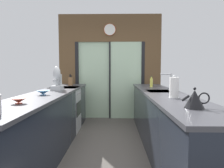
{
  "coord_description": "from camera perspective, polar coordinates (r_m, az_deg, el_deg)",
  "views": [
    {
      "loc": [
        0.14,
        -2.88,
        1.29
      ],
      "look_at": [
        0.08,
        0.87,
        1.02
      ],
      "focal_mm": 32.36,
      "sensor_mm": 36.0,
      "label": 1
    }
  ],
  "objects": [
    {
      "name": "paper_towel_roll",
      "position": [
        2.67,
        17.15,
        -1.06
      ],
      "size": [
        0.13,
        0.13,
        0.3
      ],
      "color": "#B7BABC",
      "rests_on": "right_counter_run"
    },
    {
      "name": "sink_faucet",
      "position": [
        3.56,
        15.87,
        1.24
      ],
      "size": [
        0.19,
        0.02,
        0.3
      ],
      "color": "#B7BABC",
      "rests_on": "right_counter_run"
    },
    {
      "name": "right_counter_run",
      "position": [
        3.38,
        14.26,
        -10.1
      ],
      "size": [
        0.62,
        3.8,
        0.92
      ],
      "color": "#1E232D",
      "rests_on": "ground_plane"
    },
    {
      "name": "soap_bottle",
      "position": [
        4.25,
        11.06,
        0.43
      ],
      "size": [
        0.06,
        0.06,
        0.23
      ],
      "color": "#D1CC4C",
      "rests_on": "right_counter_run"
    },
    {
      "name": "oven_range",
      "position": [
        4.35,
        -13.18,
        -7.0
      ],
      "size": [
        0.6,
        0.6,
        0.92
      ],
      "color": "#B7BABC",
      "rests_on": "ground_plane"
    },
    {
      "name": "knife_block",
      "position": [
        4.76,
        -11.61,
        0.79
      ],
      "size": [
        0.08,
        0.14,
        0.26
      ],
      "color": "brown",
      "rests_on": "left_counter_run"
    },
    {
      "name": "kettle",
      "position": [
        2.06,
        22.31,
        -3.95
      ],
      "size": [
        0.27,
        0.19,
        0.2
      ],
      "color": "black",
      "rests_on": "right_counter_run"
    },
    {
      "name": "left_counter_run",
      "position": [
        3.3,
        -18.03,
        -10.49
      ],
      "size": [
        0.62,
        3.8,
        0.92
      ],
      "color": "#1E232D",
      "rests_on": "ground_plane"
    },
    {
      "name": "mixing_bowl_near",
      "position": [
        2.38,
        -24.88,
        -4.29
      ],
      "size": [
        0.16,
        0.16,
        0.06
      ],
      "color": "#BC4C38",
      "rests_on": "left_counter_run"
    },
    {
      "name": "ground_plane",
      "position": [
        3.72,
        -1.38,
        -16.26
      ],
      "size": [
        5.04,
        7.6,
        0.02
      ],
      "primitive_type": "cube",
      "color": "#4C4742"
    },
    {
      "name": "stand_mixer",
      "position": [
        3.71,
        -15.25,
        0.82
      ],
      "size": [
        0.17,
        0.27,
        0.42
      ],
      "color": "#B7BABC",
      "rests_on": "left_counter_run"
    },
    {
      "name": "mixing_bowl_far",
      "position": [
        3.05,
        -18.9,
        -2.31
      ],
      "size": [
        0.18,
        0.18,
        0.06
      ],
      "color": "teal",
      "rests_on": "left_counter_run"
    },
    {
      "name": "back_wall_unit",
      "position": [
        5.29,
        -0.61,
        6.72
      ],
      "size": [
        2.64,
        0.12,
        2.7
      ],
      "color": "brown",
      "rests_on": "ground_plane"
    }
  ]
}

